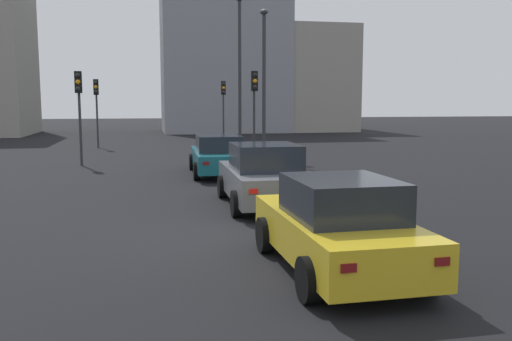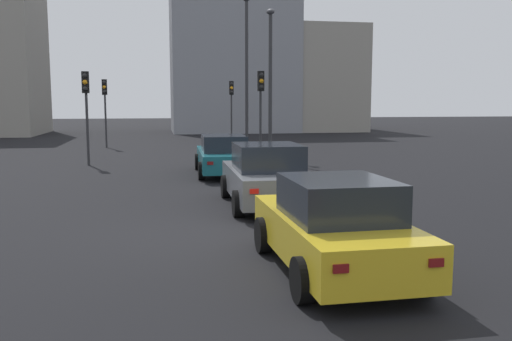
{
  "view_description": "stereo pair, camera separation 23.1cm",
  "coord_description": "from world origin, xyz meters",
  "px_view_note": "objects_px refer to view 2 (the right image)",
  "views": [
    {
      "loc": [
        -10.98,
        1.19,
        2.69
      ],
      "look_at": [
        -0.2,
        -1.03,
        1.3
      ],
      "focal_mm": 38.24,
      "sensor_mm": 36.0,
      "label": 1
    },
    {
      "loc": [
        -11.03,
        0.97,
        2.69
      ],
      "look_at": [
        -0.2,
        -1.03,
        1.3
      ],
      "focal_mm": 38.24,
      "sensor_mm": 36.0,
      "label": 2
    }
  ],
  "objects_px": {
    "traffic_light_far_left": "(261,97)",
    "car_teal_left_lead": "(223,155)",
    "car_grey_left_second": "(266,176)",
    "traffic_light_far_right": "(86,98)",
    "street_lamp_kerbside": "(247,64)",
    "car_yellow_left_third": "(334,227)",
    "street_lamp_far": "(270,72)",
    "traffic_light_near_right": "(105,99)",
    "traffic_light_near_left": "(231,98)"
  },
  "relations": [
    {
      "from": "traffic_light_near_left",
      "to": "street_lamp_kerbside",
      "type": "xyz_separation_m",
      "value": [
        -8.63,
        0.42,
        1.67
      ]
    },
    {
      "from": "traffic_light_near_left",
      "to": "street_lamp_far",
      "type": "relative_size",
      "value": 0.6
    },
    {
      "from": "car_teal_left_lead",
      "to": "traffic_light_far_left",
      "type": "xyz_separation_m",
      "value": [
        4.4,
        -2.27,
        2.21
      ]
    },
    {
      "from": "traffic_light_near_left",
      "to": "traffic_light_far_left",
      "type": "height_order",
      "value": "traffic_light_far_left"
    },
    {
      "from": "traffic_light_near_right",
      "to": "traffic_light_far_right",
      "type": "bearing_deg",
      "value": 1.88
    },
    {
      "from": "traffic_light_far_right",
      "to": "street_lamp_far",
      "type": "bearing_deg",
      "value": 92.57
    },
    {
      "from": "car_yellow_left_third",
      "to": "car_teal_left_lead",
      "type": "bearing_deg",
      "value": 0.55
    },
    {
      "from": "car_yellow_left_third",
      "to": "traffic_light_near_left",
      "type": "bearing_deg",
      "value": -5.37
    },
    {
      "from": "traffic_light_near_left",
      "to": "street_lamp_far",
      "type": "distance_m",
      "value": 11.94
    },
    {
      "from": "car_teal_left_lead",
      "to": "traffic_light_near_left",
      "type": "bearing_deg",
      "value": -7.05
    },
    {
      "from": "traffic_light_near_left",
      "to": "street_lamp_kerbside",
      "type": "relative_size",
      "value": 0.52
    },
    {
      "from": "traffic_light_far_right",
      "to": "street_lamp_far",
      "type": "height_order",
      "value": "street_lamp_far"
    },
    {
      "from": "car_yellow_left_third",
      "to": "traffic_light_far_left",
      "type": "relative_size",
      "value": 1.02
    },
    {
      "from": "traffic_light_far_left",
      "to": "street_lamp_kerbside",
      "type": "xyz_separation_m",
      "value": [
        2.72,
        0.2,
        1.65
      ]
    },
    {
      "from": "car_teal_left_lead",
      "to": "traffic_light_near_right",
      "type": "bearing_deg",
      "value": 24.19
    },
    {
      "from": "traffic_light_near_right",
      "to": "traffic_light_far_left",
      "type": "distance_m",
      "value": 11.53
    },
    {
      "from": "car_grey_left_second",
      "to": "traffic_light_far_right",
      "type": "distance_m",
      "value": 11.86
    },
    {
      "from": "street_lamp_far",
      "to": "car_grey_left_second",
      "type": "bearing_deg",
      "value": 167.56
    },
    {
      "from": "car_grey_left_second",
      "to": "traffic_light_near_right",
      "type": "relative_size",
      "value": 1.09
    },
    {
      "from": "car_grey_left_second",
      "to": "traffic_light_near_right",
      "type": "height_order",
      "value": "traffic_light_near_right"
    },
    {
      "from": "street_lamp_kerbside",
      "to": "street_lamp_far",
      "type": "distance_m",
      "value": 3.35
    },
    {
      "from": "car_grey_left_second",
      "to": "traffic_light_far_left",
      "type": "distance_m",
      "value": 11.17
    },
    {
      "from": "car_yellow_left_third",
      "to": "traffic_light_far_left",
      "type": "height_order",
      "value": "traffic_light_far_left"
    },
    {
      "from": "traffic_light_far_left",
      "to": "car_teal_left_lead",
      "type": "bearing_deg",
      "value": -30.47
    },
    {
      "from": "car_teal_left_lead",
      "to": "traffic_light_far_right",
      "type": "distance_m",
      "value": 6.88
    },
    {
      "from": "car_teal_left_lead",
      "to": "car_yellow_left_third",
      "type": "xyz_separation_m",
      "value": [
        -12.02,
        -0.29,
        0.02
      ]
    },
    {
      "from": "traffic_light_near_left",
      "to": "street_lamp_kerbside",
      "type": "bearing_deg",
      "value": -2.46
    },
    {
      "from": "street_lamp_far",
      "to": "traffic_light_far_right",
      "type": "bearing_deg",
      "value": 90.15
    },
    {
      "from": "car_yellow_left_third",
      "to": "street_lamp_far",
      "type": "distance_m",
      "value": 16.38
    },
    {
      "from": "traffic_light_near_left",
      "to": "traffic_light_far_right",
      "type": "height_order",
      "value": "traffic_light_near_left"
    },
    {
      "from": "car_teal_left_lead",
      "to": "street_lamp_kerbside",
      "type": "bearing_deg",
      "value": -14.32
    },
    {
      "from": "car_yellow_left_third",
      "to": "traffic_light_far_right",
      "type": "distance_m",
      "value": 16.95
    },
    {
      "from": "traffic_light_far_left",
      "to": "traffic_light_far_right",
      "type": "bearing_deg",
      "value": -88.93
    },
    {
      "from": "car_yellow_left_third",
      "to": "traffic_light_far_right",
      "type": "xyz_separation_m",
      "value": [
        15.86,
        5.59,
        2.11
      ]
    },
    {
      "from": "traffic_light_far_right",
      "to": "car_grey_left_second",
      "type": "bearing_deg",
      "value": 31.28
    },
    {
      "from": "traffic_light_far_left",
      "to": "street_lamp_far",
      "type": "distance_m",
      "value": 1.24
    },
    {
      "from": "street_lamp_kerbside",
      "to": "street_lamp_far",
      "type": "height_order",
      "value": "street_lamp_kerbside"
    },
    {
      "from": "car_teal_left_lead",
      "to": "traffic_light_far_left",
      "type": "bearing_deg",
      "value": -25.37
    },
    {
      "from": "car_grey_left_second",
      "to": "traffic_light_far_left",
      "type": "xyz_separation_m",
      "value": [
        10.78,
        -1.94,
        2.15
      ]
    },
    {
      "from": "car_yellow_left_third",
      "to": "street_lamp_kerbside",
      "type": "height_order",
      "value": "street_lamp_kerbside"
    },
    {
      "from": "traffic_light_far_left",
      "to": "car_yellow_left_third",
      "type": "bearing_deg",
      "value": -10.04
    },
    {
      "from": "traffic_light_near_right",
      "to": "street_lamp_far",
      "type": "relative_size",
      "value": 0.59
    },
    {
      "from": "traffic_light_far_left",
      "to": "street_lamp_far",
      "type": "bearing_deg",
      "value": 27.99
    },
    {
      "from": "car_grey_left_second",
      "to": "traffic_light_far_left",
      "type": "bearing_deg",
      "value": -9.18
    },
    {
      "from": "street_lamp_far",
      "to": "street_lamp_kerbside",
      "type": "bearing_deg",
      "value": 9.07
    },
    {
      "from": "car_teal_left_lead",
      "to": "street_lamp_kerbside",
      "type": "relative_size",
      "value": 0.62
    },
    {
      "from": "traffic_light_near_left",
      "to": "car_grey_left_second",
      "type": "bearing_deg",
      "value": -5.25
    },
    {
      "from": "traffic_light_near_left",
      "to": "street_lamp_far",
      "type": "bearing_deg",
      "value": 0.81
    },
    {
      "from": "car_yellow_left_third",
      "to": "traffic_light_far_right",
      "type": "relative_size",
      "value": 1.05
    },
    {
      "from": "traffic_light_near_right",
      "to": "traffic_light_far_left",
      "type": "height_order",
      "value": "traffic_light_far_left"
    }
  ]
}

